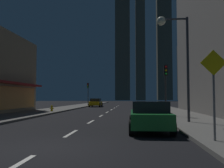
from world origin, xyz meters
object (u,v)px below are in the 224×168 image
traffic_light_far_left (88,89)px  car_parked_far (96,103)px  pedestrian_crossing_sign (214,86)px  fire_hydrant_far_left (52,108)px  street_lamp_right (174,42)px  car_parked_near (150,116)px  traffic_light_near_right (166,78)px

traffic_light_far_left → car_parked_far: bearing=-55.2°
pedestrian_crossing_sign → fire_hydrant_far_left: bearing=124.6°
fire_hydrant_far_left → street_lamp_right: size_ratio=0.10×
street_lamp_right → pedestrian_crossing_sign: size_ratio=2.09×
pedestrian_crossing_sign → car_parked_near: bearing=122.3°
traffic_light_near_right → street_lamp_right: (-0.12, -4.87, 1.87)m
fire_hydrant_far_left → street_lamp_right: 15.88m
car_parked_near → pedestrian_crossing_sign: bearing=-57.7°
fire_hydrant_far_left → street_lamp_right: bearing=-42.1°
fire_hydrant_far_left → traffic_light_near_right: traffic_light_near_right is taller
traffic_light_far_left → car_parked_near: bearing=-74.3°
car_parked_near → fire_hydrant_far_left: bearing=125.2°
traffic_light_near_right → street_lamp_right: 5.22m
car_parked_near → pedestrian_crossing_sign: size_ratio=1.34×
car_parked_near → car_parked_far: bearing=103.7°
traffic_light_near_right → traffic_light_far_left: 26.58m
car_parked_far → fire_hydrant_far_left: bearing=-98.1°
car_parked_near → traffic_light_near_right: traffic_light_near_right is taller
traffic_light_near_right → pedestrian_crossing_sign: bearing=-89.5°
car_parked_far → car_parked_near: bearing=-76.3°
car_parked_far → fire_hydrant_far_left: (-2.30, -16.15, -0.29)m
traffic_light_near_right → car_parked_near: bearing=-103.1°
street_lamp_right → fire_hydrant_far_left: bearing=137.9°
car_parked_far → fire_hydrant_far_left: car_parked_far is taller
car_parked_far → fire_hydrant_far_left: 16.32m
car_parked_far → traffic_light_far_left: (-1.90, 2.74, 2.45)m
traffic_light_near_right → street_lamp_right: bearing=-91.4°
car_parked_near → traffic_light_near_right: bearing=76.9°
fire_hydrant_far_left → traffic_light_near_right: size_ratio=0.16×
car_parked_far → traffic_light_far_left: traffic_light_far_left is taller
street_lamp_right → pedestrian_crossing_sign: 7.14m
car_parked_near → traffic_light_far_left: size_ratio=1.01×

